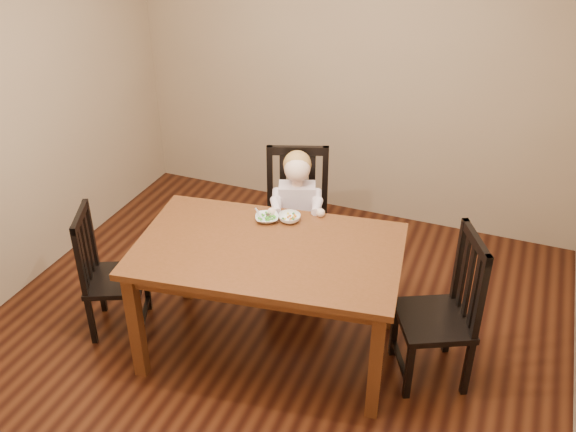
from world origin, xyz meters
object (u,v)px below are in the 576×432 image
at_px(dining_table, 268,260).
at_px(bowl_veg, 289,218).
at_px(chair_left, 108,274).
at_px(chair_right, 443,312).
at_px(chair_child, 297,224).
at_px(bowl_peas, 267,218).
at_px(toddler, 297,210).

distance_m(dining_table, bowl_veg, 0.37).
bearing_deg(chair_left, chair_right, 74.67).
xyz_separation_m(chair_child, bowl_peas, (-0.03, -0.49, 0.32)).
bearing_deg(bowl_peas, chair_child, 86.77).
bearing_deg(chair_right, dining_table, 73.03).
bearing_deg(chair_child, chair_right, 133.45).
bearing_deg(toddler, chair_left, 21.69).
bearing_deg(bowl_peas, chair_left, -154.31).
xyz_separation_m(dining_table, chair_left, (-1.12, -0.18, -0.28)).
distance_m(chair_right, bowl_veg, 1.15).
relative_size(chair_right, toddler, 1.73).
bearing_deg(dining_table, bowl_veg, 88.74).
bearing_deg(toddler, chair_child, -90.00).
distance_m(bowl_peas, bowl_veg, 0.15).
height_order(dining_table, chair_right, chair_right).
bearing_deg(bowl_peas, chair_right, -5.14).
bearing_deg(chair_child, toddler, 90.00).
bearing_deg(bowl_veg, chair_left, -155.00).
height_order(chair_child, chair_right, chair_child).
height_order(dining_table, bowl_veg, bowl_veg).
relative_size(chair_left, toddler, 1.56).
bearing_deg(chair_left, chair_child, 108.93).
bearing_deg(dining_table, chair_child, 97.64).
distance_m(chair_left, chair_right, 2.24).
relative_size(dining_table, bowl_peas, 11.62).
distance_m(dining_table, chair_left, 1.17).
bearing_deg(chair_child, chair_left, 23.81).
distance_m(chair_child, bowl_veg, 0.56).
height_order(dining_table, chair_left, chair_left).
relative_size(chair_left, chair_right, 0.90).
xyz_separation_m(chair_child, toddler, (0.02, -0.05, 0.15)).
relative_size(dining_table, chair_right, 1.70).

